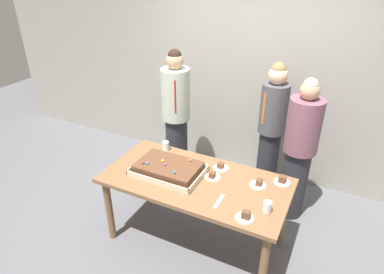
% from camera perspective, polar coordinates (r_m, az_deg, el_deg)
% --- Properties ---
extents(ground_plane, '(12.00, 12.00, 0.00)m').
position_cam_1_polar(ground_plane, '(3.66, 0.55, -17.02)').
color(ground_plane, '#5B5B60').
extents(interior_back_panel, '(8.00, 0.12, 3.00)m').
position_cam_1_polar(interior_back_panel, '(4.22, 10.41, 12.72)').
color(interior_back_panel, '#9E998E').
rests_on(interior_back_panel, ground_plane).
extents(party_table, '(1.75, 0.87, 0.77)m').
position_cam_1_polar(party_table, '(3.21, 0.61, -8.54)').
color(party_table, brown).
rests_on(party_table, ground_plane).
extents(sheet_cake, '(0.67, 0.45, 0.13)m').
position_cam_1_polar(sheet_cake, '(3.22, -4.07, -5.40)').
color(sheet_cake, beige).
rests_on(sheet_cake, party_table).
extents(plated_slice_near_left, '(0.15, 0.15, 0.08)m').
position_cam_1_polar(plated_slice_near_left, '(2.75, 9.10, -13.27)').
color(plated_slice_near_left, white).
rests_on(plated_slice_near_left, party_table).
extents(plated_slice_near_right, '(0.15, 0.15, 0.06)m').
position_cam_1_polar(plated_slice_near_right, '(3.17, 3.49, -6.70)').
color(plated_slice_near_right, white).
rests_on(plated_slice_near_right, party_table).
extents(plated_slice_far_left, '(0.15, 0.15, 0.06)m').
position_cam_1_polar(plated_slice_far_left, '(3.31, 4.96, -5.12)').
color(plated_slice_far_left, white).
rests_on(plated_slice_far_left, party_table).
extents(plated_slice_far_right, '(0.15, 0.15, 0.06)m').
position_cam_1_polar(plated_slice_far_right, '(3.12, 11.28, -7.87)').
color(plated_slice_far_right, white).
rests_on(plated_slice_far_right, party_table).
extents(plated_slice_center_front, '(0.15, 0.15, 0.07)m').
position_cam_1_polar(plated_slice_center_front, '(3.21, 15.17, -7.21)').
color(plated_slice_center_front, white).
rests_on(plated_slice_center_front, party_table).
extents(drink_cup_nearest, '(0.07, 0.07, 0.10)m').
position_cam_1_polar(drink_cup_nearest, '(2.83, 12.75, -11.58)').
color(drink_cup_nearest, white).
rests_on(drink_cup_nearest, party_table).
extents(drink_cup_middle, '(0.07, 0.07, 0.10)m').
position_cam_1_polar(drink_cup_middle, '(3.60, -4.53, -1.54)').
color(drink_cup_middle, white).
rests_on(drink_cup_middle, party_table).
extents(cake_server_utensil, '(0.03, 0.20, 0.01)m').
position_cam_1_polar(cake_server_utensil, '(2.90, 4.66, -10.93)').
color(cake_server_utensil, silver).
rests_on(cake_server_utensil, party_table).
extents(person_serving_front, '(0.34, 0.34, 1.71)m').
position_cam_1_polar(person_serving_front, '(4.11, -2.73, 3.59)').
color(person_serving_front, '#28282D').
rests_on(person_serving_front, ground_plane).
extents(person_green_shirt_behind, '(0.31, 0.31, 1.64)m').
position_cam_1_polar(person_green_shirt_behind, '(3.95, 13.41, 1.46)').
color(person_green_shirt_behind, '#28282D').
rests_on(person_green_shirt_behind, ground_plane).
extents(person_striped_tie_right, '(0.34, 0.34, 1.61)m').
position_cam_1_polar(person_striped_tie_right, '(3.66, 17.90, -2.15)').
color(person_striped_tie_right, '#28282D').
rests_on(person_striped_tie_right, ground_plane).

